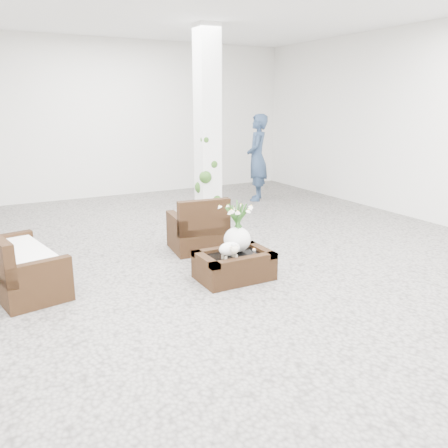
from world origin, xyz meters
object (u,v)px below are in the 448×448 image
coffee_table (234,267)px  loveseat (20,258)px  armchair (197,223)px  topiary (207,177)px

coffee_table → loveseat: bearing=159.1°
coffee_table → armchair: size_ratio=1.11×
coffee_table → topiary: (1.18, 3.15, 0.60)m
armchair → topiary: topiary is taller
loveseat → topiary: bearing=-68.6°
coffee_table → loveseat: loveseat is taller
armchair → loveseat: (-2.46, -0.39, -0.02)m
coffee_table → topiary: 3.42m
coffee_table → topiary: bearing=69.6°
armchair → loveseat: bearing=15.7°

